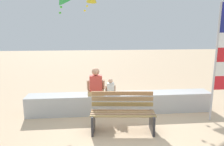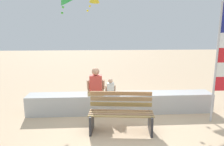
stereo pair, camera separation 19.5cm
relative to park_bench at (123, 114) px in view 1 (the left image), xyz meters
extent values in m
plane|color=#D0B08A|center=(0.11, 0.09, -0.41)|extent=(40.00, 40.00, 0.00)
cube|color=#B3B5B4|center=(0.11, 1.13, -0.13)|extent=(5.24, 0.55, 0.55)
cube|color=olive|center=(-0.03, -0.25, 0.04)|extent=(1.48, 0.23, 0.03)
cube|color=#9F7656|center=(-0.01, -0.14, 0.04)|extent=(1.48, 0.23, 0.03)
cube|color=#A78152|center=(0.00, -0.02, 0.04)|extent=(1.48, 0.23, 0.03)
cube|color=#A2744D|center=(0.01, 0.09, 0.04)|extent=(1.48, 0.23, 0.03)
cube|color=#A08349|center=(0.02, 0.19, 0.16)|extent=(1.48, 0.20, 0.10)
cube|color=#A47F57|center=(0.02, 0.22, 0.29)|extent=(1.48, 0.20, 0.10)
cube|color=#A6764B|center=(0.03, 0.24, 0.42)|extent=(1.48, 0.20, 0.10)
cube|color=#2D2D33|center=(-0.69, -0.01, -0.18)|extent=(0.11, 0.53, 0.45)
cube|color=#2D2D33|center=(0.67, -0.15, -0.18)|extent=(0.11, 0.53, 0.45)
cube|color=tan|center=(-0.59, 1.11, 0.20)|extent=(0.44, 0.36, 0.12)
cube|color=#CB4138|center=(-0.59, 1.11, 0.48)|extent=(0.34, 0.22, 0.42)
cylinder|color=tan|center=(-0.81, 1.09, 0.43)|extent=(0.07, 0.17, 0.31)
cylinder|color=tan|center=(-0.38, 1.09, 0.43)|extent=(0.07, 0.17, 0.31)
sphere|color=tan|center=(-0.59, 1.11, 0.80)|extent=(0.21, 0.21, 0.21)
cube|color=brown|center=(-0.18, 1.11, 0.18)|extent=(0.26, 0.21, 0.07)
cube|color=white|center=(-0.18, 1.11, 0.34)|extent=(0.20, 0.13, 0.25)
cylinder|color=#D6AA8B|center=(-0.31, 1.10, 0.31)|extent=(0.04, 0.10, 0.18)
cylinder|color=#D6AA8B|center=(-0.06, 1.10, 0.31)|extent=(0.04, 0.10, 0.18)
sphere|color=#D6AA8B|center=(-0.18, 1.11, 0.53)|extent=(0.12, 0.12, 0.12)
cylinder|color=#B7B7BC|center=(2.38, 0.35, 1.08)|extent=(0.05, 0.05, 2.98)
cube|color=red|center=(2.60, 0.35, 0.59)|extent=(0.39, 0.02, 0.36)
cube|color=white|center=(2.60, 0.35, 0.95)|extent=(0.39, 0.02, 0.36)
cube|color=red|center=(2.60, 0.35, 1.31)|extent=(0.39, 0.02, 0.36)
sphere|color=green|center=(-1.62, 2.73, 2.84)|extent=(0.08, 0.08, 0.08)
sphere|color=green|center=(-1.67, 2.81, 2.66)|extent=(0.08, 0.08, 0.08)
sphere|color=green|center=(-1.72, 2.90, 2.48)|extent=(0.08, 0.08, 0.08)
sphere|color=yellow|center=(-0.74, 4.55, 3.06)|extent=(0.08, 0.08, 0.08)
sphere|color=yellow|center=(-0.84, 4.53, 2.88)|extent=(0.08, 0.08, 0.08)
sphere|color=yellow|center=(-0.94, 4.52, 2.70)|extent=(0.08, 0.08, 0.08)
camera|label=1|loc=(-0.70, -4.60, 1.92)|focal=33.91mm
camera|label=2|loc=(-0.50, -4.62, 1.92)|focal=33.91mm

